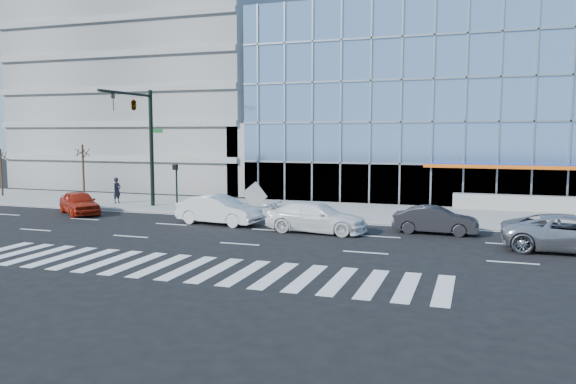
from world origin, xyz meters
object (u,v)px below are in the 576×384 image
street_tree_far (1,155)px  tilted_panel (255,195)px  ped_signal_post (176,179)px  street_tree_near (83,152)px  dark_sedan (436,220)px  silver_suv (572,234)px  white_suv (316,217)px  traffic_signal (139,119)px  red_sedan (79,203)px  pedestrian (117,190)px  white_sedan (219,210)px

street_tree_far → tilted_panel: 22.47m
ped_signal_post → street_tree_near: (-9.50, 2.56, 1.64)m
ped_signal_post → dark_sedan: (17.05, -3.14, -1.43)m
street_tree_far → silver_suv: 41.51m
white_suv → tilted_panel: 9.11m
ped_signal_post → street_tree_near: size_ratio=0.71×
traffic_signal → silver_suv: size_ratio=1.36×
traffic_signal → street_tree_far: 15.53m
dark_sedan → red_sedan: (-22.24, -0.15, 0.04)m
dark_sedan → tilted_panel: size_ratio=3.31×
street_tree_near → dark_sedan: bearing=-12.1°
white_suv → red_sedan: size_ratio=1.23×
street_tree_far → pedestrian: (11.79, -1.12, -2.37)m
pedestrian → street_tree_far: bearing=93.0°
white_sedan → tilted_panel: tilted_panel is taller
street_tree_near → red_sedan: bearing=-53.7°
white_suv → tilted_panel: bearing=46.2°
pedestrian → tilted_panel: bearing=-78.7°
street_tree_far → tilted_panel: (22.33, -0.59, -2.38)m
traffic_signal → pedestrian: traffic_signal is taller
white_sedan → ped_signal_post: bearing=59.4°
red_sedan → pedestrian: (-0.52, 4.74, 0.33)m
ped_signal_post → white_sedan: bearing=-38.2°
dark_sedan → pedestrian: pedestrian is taller
street_tree_far → red_sedan: 13.89m
white_suv → white_sedan: size_ratio=1.09×
pedestrian → tilted_panel: 10.56m
white_sedan → red_sedan: 10.26m
street_tree_near → white_suv: size_ratio=0.78×
red_sedan → pedestrian: bearing=43.0°
silver_suv → dark_sedan: 6.62m
white_sedan → pedestrian: pedestrian is taller
ped_signal_post → red_sedan: 6.31m
traffic_signal → tilted_panel: 9.23m
white_sedan → silver_suv: bearing=-88.6°
traffic_signal → white_sedan: traffic_signal is taller
silver_suv → white_sedan: bearing=84.8°
silver_suv → red_sedan: silver_suv is taller
street_tree_near → white_sedan: size_ratio=0.85×
silver_suv → dark_sedan: (-6.00, 2.80, -0.11)m
silver_suv → street_tree_near: bearing=76.4°
white_sedan → pedestrian: size_ratio=2.68×
ped_signal_post → white_sedan: 6.56m
silver_suv → white_suv: silver_suv is taller
traffic_signal → street_tree_near: traffic_signal is taller
white_suv → dark_sedan: size_ratio=1.26×
traffic_signal → street_tree_near: (-7.00, 2.93, -2.39)m
ped_signal_post → street_tree_far: 17.73m
ped_signal_post → silver_suv: ped_signal_post is taller
silver_suv → white_suv: 12.06m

